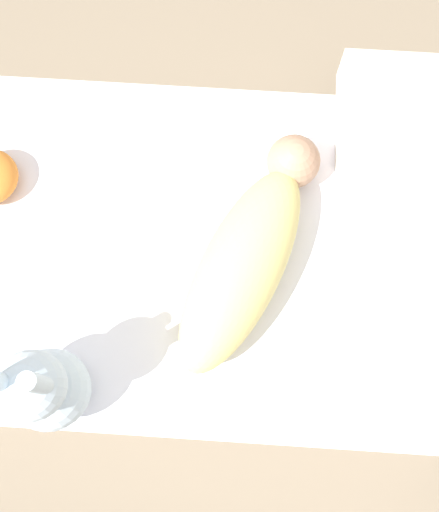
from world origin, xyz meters
The scene contains 5 objects.
ground_plane centered at (0.00, 0.00, 0.00)m, with size 12.00×12.00×0.00m, color #7A6B56.
bed_mattress centered at (0.00, 0.00, 0.09)m, with size 1.14×0.80×0.17m.
swaddled_baby centered at (-0.11, 0.02, 0.24)m, with size 0.33×0.56×0.14m.
pillow centered at (-0.44, -0.31, 0.23)m, with size 0.28×0.29×0.11m.
bunny_plush centered at (0.26, 0.32, 0.30)m, with size 0.16×0.16×0.34m.
Camera 1 is at (-0.07, 0.37, 1.43)m, focal length 42.00 mm.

